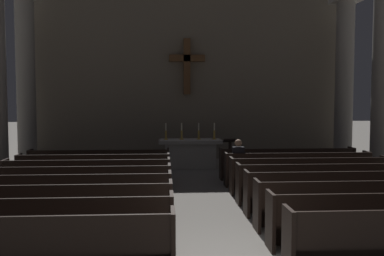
{
  "coord_description": "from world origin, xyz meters",
  "views": [
    {
      "loc": [
        -0.92,
        -5.91,
        2.47
      ],
      "look_at": [
        0.0,
        8.44,
        1.48
      ],
      "focal_mm": 41.2,
      "sensor_mm": 36.0,
      "label": 1
    }
  ],
  "objects_px": {
    "pew_right_row_7": "(297,169)",
    "pew_left_row_7": "(94,171)",
    "pew_left_row_4": "(70,196)",
    "pew_right_row_8": "(287,163)",
    "pew_right_row_6": "(309,175)",
    "candlestick_inner_left": "(182,134)",
    "column_right_third": "(383,80)",
    "candlestick_outer_right": "(214,134)",
    "pew_left_row_6": "(88,178)",
    "pew_right_row_4": "(341,192)",
    "candlestick_outer_left": "(166,134)",
    "pew_left_row_5": "(80,186)",
    "pew_left_row_2": "(42,225)",
    "candlestick_inner_right": "(199,134)",
    "pew_left_row_3": "(58,209)",
    "column_right_fourth": "(344,83)",
    "pew_left_row_8": "(100,165)",
    "pew_right_row_5": "(324,183)",
    "pew_right_row_3": "(364,204)",
    "column_left_fourth": "(26,83)",
    "lone_worshipper": "(238,161)",
    "lectern": "(230,157)",
    "pew_left_row_1": "(21,247)",
    "altar": "(190,153)"
  },
  "relations": [
    {
      "from": "pew_right_row_7",
      "to": "pew_left_row_3",
      "type": "bearing_deg",
      "value": -143.85
    },
    {
      "from": "column_right_third",
      "to": "candlestick_outer_right",
      "type": "xyz_separation_m",
      "value": [
        -5.02,
        2.04,
        -1.82
      ]
    },
    {
      "from": "column_left_fourth",
      "to": "column_right_third",
      "type": "bearing_deg",
      "value": -14.14
    },
    {
      "from": "pew_left_row_5",
      "to": "candlestick_outer_left",
      "type": "distance_m",
      "value": 5.76
    },
    {
      "from": "column_left_fourth",
      "to": "candlestick_inner_left",
      "type": "bearing_deg",
      "value": -9.32
    },
    {
      "from": "pew_right_row_4",
      "to": "candlestick_outer_left",
      "type": "xyz_separation_m",
      "value": [
        -3.67,
        6.39,
        0.71
      ]
    },
    {
      "from": "pew_right_row_7",
      "to": "column_right_third",
      "type": "bearing_deg",
      "value": 22.33
    },
    {
      "from": "pew_left_row_5",
      "to": "pew_right_row_4",
      "type": "distance_m",
      "value": 5.74
    },
    {
      "from": "candlestick_inner_right",
      "to": "pew_left_row_7",
      "type": "bearing_deg",
      "value": -133.43
    },
    {
      "from": "candlestick_inner_left",
      "to": "lone_worshipper",
      "type": "distance_m",
      "value": 3.6
    },
    {
      "from": "pew_left_row_7",
      "to": "pew_left_row_8",
      "type": "xyz_separation_m",
      "value": [
        0.0,
        1.03,
        0.0
      ]
    },
    {
      "from": "pew_left_row_3",
      "to": "pew_right_row_8",
      "type": "distance_m",
      "value": 7.64
    },
    {
      "from": "candlestick_outer_right",
      "to": "lone_worshipper",
      "type": "height_order",
      "value": "candlestick_outer_right"
    },
    {
      "from": "pew_right_row_6",
      "to": "candlestick_inner_left",
      "type": "distance_m",
      "value": 5.38
    },
    {
      "from": "pew_left_row_4",
      "to": "pew_left_row_6",
      "type": "distance_m",
      "value": 2.06
    },
    {
      "from": "column_right_third",
      "to": "pew_left_row_4",
      "type": "bearing_deg",
      "value": -153.45
    },
    {
      "from": "pew_left_row_6",
      "to": "pew_left_row_7",
      "type": "height_order",
      "value": "same"
    },
    {
      "from": "pew_right_row_4",
      "to": "pew_right_row_7",
      "type": "bearing_deg",
      "value": 90.0
    },
    {
      "from": "pew_right_row_7",
      "to": "pew_left_row_7",
      "type": "bearing_deg",
      "value": 180.0
    },
    {
      "from": "column_right_third",
      "to": "pew_right_row_4",
      "type": "bearing_deg",
      "value": -125.08
    },
    {
      "from": "pew_right_row_8",
      "to": "pew_left_row_6",
      "type": "bearing_deg",
      "value": -159.94
    },
    {
      "from": "column_right_fourth",
      "to": "pew_left_row_5",
      "type": "bearing_deg",
      "value": -144.19
    },
    {
      "from": "pew_left_row_4",
      "to": "pew_right_row_8",
      "type": "relative_size",
      "value": 1.0
    },
    {
      "from": "pew_left_row_6",
      "to": "column_left_fourth",
      "type": "xyz_separation_m",
      "value": [
        -3.05,
        5.24,
        2.53
      ]
    },
    {
      "from": "pew_right_row_7",
      "to": "pew_right_row_5",
      "type": "bearing_deg",
      "value": -90.0
    },
    {
      "from": "pew_left_row_8",
      "to": "pew_right_row_5",
      "type": "bearing_deg",
      "value": -28.72
    },
    {
      "from": "pew_left_row_2",
      "to": "candlestick_inner_right",
      "type": "relative_size",
      "value": 7.1
    },
    {
      "from": "column_right_fourth",
      "to": "candlestick_inner_right",
      "type": "xyz_separation_m",
      "value": [
        -5.57,
        -0.91,
        -1.82
      ]
    },
    {
      "from": "column_left_fourth",
      "to": "candlestick_inner_right",
      "type": "distance_m",
      "value": 6.5
    },
    {
      "from": "column_right_fourth",
      "to": "candlestick_inner_left",
      "type": "xyz_separation_m",
      "value": [
        -6.17,
        -0.91,
        -1.82
      ]
    },
    {
      "from": "pew_right_row_3",
      "to": "column_left_fourth",
      "type": "xyz_separation_m",
      "value": [
        -8.7,
        8.34,
        2.53
      ]
    },
    {
      "from": "pew_left_row_2",
      "to": "pew_left_row_3",
      "type": "xyz_separation_m",
      "value": [
        0.0,
        1.03,
        0.0
      ]
    },
    {
      "from": "pew_right_row_6",
      "to": "pew_right_row_4",
      "type": "bearing_deg",
      "value": -90.0
    },
    {
      "from": "pew_right_row_6",
      "to": "lectern",
      "type": "height_order",
      "value": "lectern"
    },
    {
      "from": "pew_left_row_6",
      "to": "pew_left_row_5",
      "type": "bearing_deg",
      "value": -90.0
    },
    {
      "from": "pew_left_row_2",
      "to": "candlestick_outer_left",
      "type": "height_order",
      "value": "candlestick_outer_left"
    },
    {
      "from": "pew_left_row_3",
      "to": "pew_left_row_5",
      "type": "relative_size",
      "value": 1.0
    },
    {
      "from": "pew_left_row_4",
      "to": "pew_left_row_6",
      "type": "relative_size",
      "value": 1.0
    },
    {
      "from": "column_right_fourth",
      "to": "pew_left_row_7",
      "type": "bearing_deg",
      "value": -154.16
    },
    {
      "from": "pew_left_row_8",
      "to": "pew_right_row_7",
      "type": "bearing_deg",
      "value": -10.35
    },
    {
      "from": "pew_left_row_3",
      "to": "pew_left_row_6",
      "type": "distance_m",
      "value": 3.09
    },
    {
      "from": "pew_right_row_8",
      "to": "candlestick_outer_left",
      "type": "height_order",
      "value": "candlestick_outer_left"
    },
    {
      "from": "pew_left_row_3",
      "to": "pew_left_row_8",
      "type": "bearing_deg",
      "value": 90.0
    },
    {
      "from": "pew_left_row_5",
      "to": "pew_right_row_5",
      "type": "relative_size",
      "value": 1.0
    },
    {
      "from": "column_right_fourth",
      "to": "candlestick_inner_left",
      "type": "height_order",
      "value": "column_right_fourth"
    },
    {
      "from": "pew_right_row_4",
      "to": "lectern",
      "type": "bearing_deg",
      "value": 107.06
    },
    {
      "from": "pew_right_row_3",
      "to": "altar",
      "type": "height_order",
      "value": "altar"
    },
    {
      "from": "candlestick_inner_right",
      "to": "pew_right_row_3",
      "type": "bearing_deg",
      "value": -71.23
    },
    {
      "from": "pew_left_row_5",
      "to": "altar",
      "type": "height_order",
      "value": "altar"
    },
    {
      "from": "pew_left_row_1",
      "to": "column_right_fourth",
      "type": "height_order",
      "value": "column_right_fourth"
    }
  ]
}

